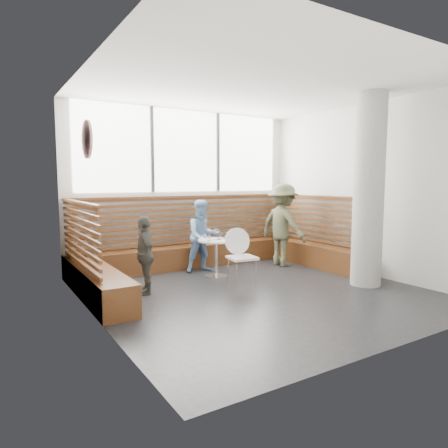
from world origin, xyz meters
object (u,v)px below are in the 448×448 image
child_left (145,255)px  child_back (203,236)px  adult_man (283,225)px  concrete_column (369,191)px  cafe_chair (240,252)px  cafe_table (216,250)px

child_left → child_back: bearing=129.9°
adult_man → child_left: adult_man is taller
adult_man → child_back: adult_man is taller
child_back → child_left: 1.73m
adult_man → child_left: bearing=90.3°
concrete_column → child_back: size_ratio=2.28×
cafe_chair → adult_man: bearing=34.0°
cafe_table → adult_man: adult_man is taller
cafe_table → child_left: (-1.51, -0.35, 0.12)m
child_back → child_left: (-1.51, -0.85, -0.09)m
cafe_table → adult_man: size_ratio=0.41×
cafe_table → adult_man: bearing=4.7°
cafe_chair → concrete_column: bearing=-25.0°
cafe_table → cafe_chair: (0.07, -0.67, 0.07)m
concrete_column → child_left: 3.82m
concrete_column → child_left: (-3.39, 1.47, -0.99)m
cafe_chair → child_left: bearing=176.1°
cafe_table → cafe_chair: size_ratio=0.72×
child_back → child_left: size_ratio=1.15×
concrete_column → child_left: size_ratio=2.61×
cafe_table → cafe_chair: cafe_chair is taller
child_left → cafe_chair: bearing=88.9°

